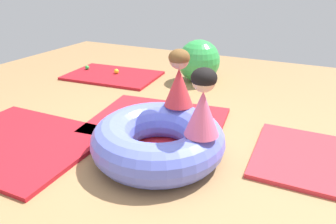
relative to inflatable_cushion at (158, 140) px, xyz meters
name	(u,v)px	position (x,y,z in m)	size (l,w,h in m)	color
ground_plane	(149,157)	(-0.07, -0.05, -0.18)	(8.00, 8.00, 0.00)	#9E7549
gym_mat_far_right	(18,142)	(-1.32, -0.39, -0.16)	(1.49, 1.19, 0.04)	#B21923
gym_mat_far_left	(158,121)	(-0.33, 0.63, -0.16)	(1.41, 1.12, 0.04)	red
gym_mat_front	(113,75)	(-1.77, 1.81, -0.16)	(1.43, 0.92, 0.04)	#B21923
inflatable_cushion	(158,140)	(0.00, 0.00, 0.00)	(1.17, 1.17, 0.35)	#6070E5
child_in_pink	(203,103)	(0.41, -0.05, 0.44)	(0.38, 0.38, 0.54)	#E5608E
child_in_red	(179,79)	(0.01, 0.42, 0.44)	(0.34, 0.34, 0.54)	red
play_ball_yellow	(116,71)	(-1.74, 1.87, -0.10)	(0.08, 0.08, 0.08)	yellow
play_ball_green	(87,67)	(-2.32, 1.85, -0.10)	(0.07, 0.07, 0.07)	green
play_ball_blue	(172,134)	(-0.02, 0.33, -0.10)	(0.07, 0.07, 0.07)	blue
exercise_ball_large	(199,61)	(-0.45, 2.20, 0.14)	(0.63, 0.63, 0.63)	green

